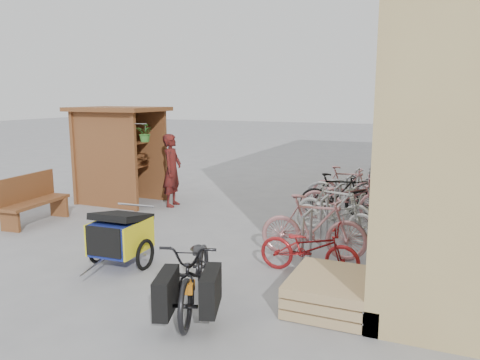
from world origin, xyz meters
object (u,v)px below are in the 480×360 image
at_px(child_trailer, 120,234).
at_px(bike_1, 314,227).
at_px(shopping_carts, 393,169).
at_px(bike_7, 346,186).
at_px(bench, 32,199).
at_px(kiosk, 116,141).
at_px(cargo_bike, 196,273).
at_px(bike_2, 334,215).
at_px(bike_6, 346,189).
at_px(pallet_stack, 331,291).
at_px(bike_0, 309,248).
at_px(bike_3, 334,208).
at_px(person_kiosk, 172,170).
at_px(bike_4, 345,198).
at_px(bike_5, 337,195).

distance_m(child_trailer, bike_1, 3.14).
bearing_deg(shopping_carts, bike_7, -112.45).
bearing_deg(bench, kiosk, 74.03).
relative_size(cargo_bike, bike_2, 1.15).
distance_m(kiosk, bike_6, 5.76).
distance_m(pallet_stack, bike_6, 5.39).
relative_size(bike_0, bike_3, 0.93).
distance_m(child_trailer, person_kiosk, 4.15).
bearing_deg(bike_6, pallet_stack, -178.44).
bearing_deg(person_kiosk, bike_4, -93.92).
relative_size(bike_1, bike_7, 1.09).
xyz_separation_m(bench, cargo_bike, (5.14, -2.26, -0.04)).
relative_size(bike_3, bike_6, 0.87).
xyz_separation_m(bench, bike_7, (5.79, 4.24, -0.04)).
xyz_separation_m(person_kiosk, bike_3, (4.12, -0.72, -0.39)).
bearing_deg(bike_0, bike_3, 3.25).
distance_m(pallet_stack, bike_1, 1.90).
xyz_separation_m(child_trailer, bike_0, (2.84, 0.83, -0.11)).
bearing_deg(bike_6, shopping_carts, -24.21).
relative_size(pallet_stack, child_trailer, 0.75).
relative_size(shopping_carts, bike_2, 1.23).
bearing_deg(bike_0, bench, 85.64).
bearing_deg(bike_4, cargo_bike, 158.49).
distance_m(person_kiosk, bike_4, 4.17).
relative_size(child_trailer, bike_7, 0.98).
distance_m(bike_1, bike_3, 1.60).
xyz_separation_m(bench, bike_1, (6.01, 0.23, 0.00)).
bearing_deg(bike_6, bike_3, 176.64).
relative_size(bench, bike_1, 0.95).
bearing_deg(bike_3, bike_0, -161.41).
height_order(person_kiosk, bike_3, person_kiosk).
bearing_deg(bench, bike_3, 10.79).
relative_size(bike_2, bike_5, 1.06).
distance_m(bench, bike_7, 7.17).
bearing_deg(shopping_carts, person_kiosk, -141.24).
bearing_deg(kiosk, bike_4, 5.01).
bearing_deg(bike_1, cargo_bike, 155.09).
bearing_deg(bike_0, bike_4, 2.07).
relative_size(cargo_bike, bike_4, 1.05).
distance_m(person_kiosk, bike_5, 3.98).
height_order(pallet_stack, bike_2, bike_2).
relative_size(child_trailer, bike_0, 1.03).
bearing_deg(person_kiosk, cargo_bike, -153.98).
bearing_deg(bench, bike_5, 22.15).
bearing_deg(bike_2, bike_1, -167.99).
xyz_separation_m(shopping_carts, cargo_bike, (-1.54, -8.67, -0.17)).
distance_m(cargo_bike, person_kiosk, 5.83).
bearing_deg(bike_4, shopping_carts, -22.24).
xyz_separation_m(kiosk, bike_6, (5.47, 1.45, -1.05)).
distance_m(pallet_stack, bike_4, 4.42).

